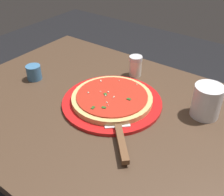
# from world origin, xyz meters

# --- Properties ---
(restaurant_table) EXTENTS (1.03, 0.71, 0.73)m
(restaurant_table) POSITION_xyz_m (0.00, 0.00, 0.59)
(restaurant_table) COLOR black
(restaurant_table) RESTS_ON ground_plane
(serving_plate) EXTENTS (0.31, 0.31, 0.01)m
(serving_plate) POSITION_xyz_m (0.01, -0.03, 0.74)
(serving_plate) COLOR red
(serving_plate) RESTS_ON restaurant_table
(pizza) EXTENTS (0.25, 0.25, 0.02)m
(pizza) POSITION_xyz_m (0.01, -0.03, 0.75)
(pizza) COLOR #DBB26B
(pizza) RESTS_ON serving_plate
(pizza_server) EXTENTS (0.18, 0.19, 0.01)m
(pizza_server) POSITION_xyz_m (-0.09, 0.08, 0.75)
(pizza_server) COLOR silver
(pizza_server) RESTS_ON serving_plate
(cup_tall_drink) EXTENTS (0.08, 0.08, 0.10)m
(cup_tall_drink) POSITION_xyz_m (-0.24, -0.15, 0.78)
(cup_tall_drink) COLOR silver
(cup_tall_drink) RESTS_ON restaurant_table
(cup_small_sauce) EXTENTS (0.05, 0.05, 0.05)m
(cup_small_sauce) POSITION_xyz_m (0.32, 0.01, 0.76)
(cup_small_sauce) COLOR teal
(cup_small_sauce) RESTS_ON restaurant_table
(parmesan_shaker) EXTENTS (0.05, 0.05, 0.07)m
(parmesan_shaker) POSITION_xyz_m (0.05, -0.23, 0.77)
(parmesan_shaker) COLOR silver
(parmesan_shaker) RESTS_ON restaurant_table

